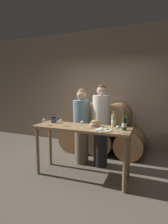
{
  "coord_description": "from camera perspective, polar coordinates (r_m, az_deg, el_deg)",
  "views": [
    {
      "loc": [
        1.17,
        -2.83,
        1.66
      ],
      "look_at": [
        0.0,
        0.11,
        1.2
      ],
      "focal_mm": 28.0,
      "sensor_mm": 36.0,
      "label": 1
    }
  ],
  "objects": [
    {
      "name": "stone_wall_back",
      "position": [
        4.95,
        8.04,
        7.45
      ],
      "size": [
        10.0,
        0.12,
        3.2
      ],
      "color": "gray",
      "rests_on": "ground_plane"
    },
    {
      "name": "wine_bottle_red",
      "position": [
        2.95,
        13.04,
        -3.76
      ],
      "size": [
        0.08,
        0.08,
        0.31
      ],
      "color": "#193819",
      "rests_on": "tasting_table"
    },
    {
      "name": "blue_crock",
      "position": [
        3.53,
        -9.88,
        -2.51
      ],
      "size": [
        0.11,
        0.11,
        0.11
      ],
      "color": "navy",
      "rests_on": "tasting_table"
    },
    {
      "name": "wine_bottle_white",
      "position": [
        3.17,
        9.62,
        -2.77
      ],
      "size": [
        0.08,
        0.08,
        0.32
      ],
      "color": "#ADBC7F",
      "rests_on": "tasting_table"
    },
    {
      "name": "cheese_plate",
      "position": [
        2.89,
        6.39,
        -5.84
      ],
      "size": [
        0.27,
        0.27,
        0.04
      ],
      "color": "white",
      "rests_on": "tasting_table"
    },
    {
      "name": "wine_glass_center",
      "position": [
        3.05,
        -0.59,
        -3.56
      ],
      "size": [
        0.06,
        0.06,
        0.12
      ],
      "color": "white",
      "rests_on": "tasting_table"
    },
    {
      "name": "wine_glass_left",
      "position": [
        3.23,
        -7.66,
        -2.98
      ],
      "size": [
        0.06,
        0.06,
        0.12
      ],
      "color": "white",
      "rests_on": "tasting_table"
    },
    {
      "name": "person_right",
      "position": [
        3.63,
        5.51,
        -4.46
      ],
      "size": [
        0.34,
        0.34,
        1.71
      ],
      "color": "#232326",
      "rests_on": "ground_plane"
    },
    {
      "name": "tasting_table",
      "position": [
        3.18,
        -0.75,
        -7.44
      ],
      "size": [
        1.75,
        0.56,
        0.95
      ],
      "color": "#99754C",
      "rests_on": "ground_plane"
    },
    {
      "name": "wine_glass_far_right",
      "position": [
        2.73,
        11.0,
        -5.11
      ],
      "size": [
        0.06,
        0.06,
        0.12
      ],
      "color": "white",
      "rests_on": "tasting_table"
    },
    {
      "name": "wine_glass_right",
      "position": [
        2.82,
        2.61,
        -4.53
      ],
      "size": [
        0.06,
        0.06,
        0.12
      ],
      "color": "white",
      "rests_on": "tasting_table"
    },
    {
      "name": "barrel_stack",
      "position": [
        4.52,
        6.03,
        -5.8
      ],
      "size": [
        2.07,
        0.92,
        1.27
      ],
      "color": "#9E7042",
      "rests_on": "ground_plane"
    },
    {
      "name": "bread_basket",
      "position": [
        3.15,
        3.54,
        -3.94
      ],
      "size": [
        0.18,
        0.18,
        0.12
      ],
      "color": "#A87F4C",
      "rests_on": "tasting_table"
    },
    {
      "name": "ground_plane",
      "position": [
        3.49,
        -0.72,
        -20.21
      ],
      "size": [
        10.0,
        10.0,
        0.0
      ],
      "primitive_type": "plane",
      "color": "#665E51"
    },
    {
      "name": "wine_glass_far_left",
      "position": [
        3.35,
        -12.91,
        -2.71
      ],
      "size": [
        0.06,
        0.06,
        0.12
      ],
      "color": "white",
      "rests_on": "tasting_table"
    },
    {
      "name": "person_left",
      "position": [
        3.78,
        -0.78,
        -4.61
      ],
      "size": [
        0.36,
        0.36,
        1.63
      ],
      "color": "#756651",
      "rests_on": "ground_plane"
    }
  ]
}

